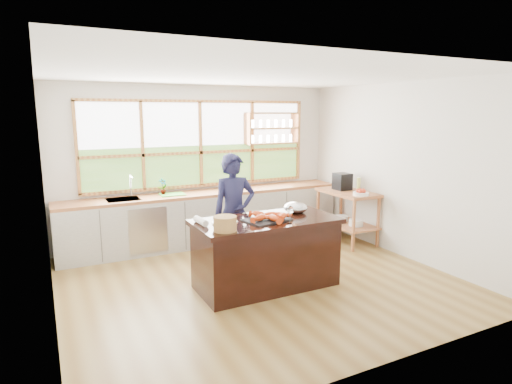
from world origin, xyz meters
TOP-DOWN VIEW (x-y plane):
  - ground_plane at (0.00, 0.00)m, footprint 5.00×5.00m
  - room_shell at (0.02, 0.51)m, footprint 5.02×4.52m
  - back_counter at (-0.02, 1.94)m, footprint 4.90×0.63m
  - right_shelf_unit at (2.19, 0.89)m, footprint 0.62×1.10m
  - island at (0.00, -0.20)m, footprint 1.85×0.90m
  - cook at (-0.13, 0.52)m, footprint 0.65×0.46m
  - potted_plant at (-0.75, 2.00)m, footprint 0.17×0.14m
  - cutting_board at (-0.61, 1.94)m, footprint 0.41×0.32m
  - espresso_machine at (2.19, 1.06)m, footprint 0.26×0.28m
  - wine_bottle at (2.24, 0.69)m, footprint 0.07×0.07m
  - fruit_bowl at (2.14, 0.50)m, footprint 0.26×0.26m
  - slate_board at (-0.03, -0.26)m, footprint 0.62×0.50m
  - lobster_pile at (-0.00, -0.29)m, footprint 0.52×0.48m
  - mixing_bowl_left at (-0.64, -0.38)m, footprint 0.31×0.31m
  - mixing_bowl_right at (0.53, -0.05)m, footprint 0.32×0.32m
  - wine_glass at (0.17, -0.50)m, footprint 0.08×0.08m
  - wicker_basket at (-0.68, -0.47)m, footprint 0.27×0.27m
  - parchment_roll at (-0.83, -0.05)m, footprint 0.10×0.30m

SIDE VIEW (x-z plane):
  - ground_plane at x=0.00m, z-range 0.00..0.00m
  - island at x=0.00m, z-range 0.00..0.90m
  - back_counter at x=-0.02m, z-range 0.00..0.90m
  - right_shelf_unit at x=2.19m, z-range 0.15..1.05m
  - cook at x=-0.13m, z-range 0.00..1.68m
  - cutting_board at x=-0.61m, z-range 0.90..0.91m
  - slate_board at x=-0.03m, z-range 0.90..0.92m
  - parchment_roll at x=-0.83m, z-range 0.90..0.98m
  - fruit_bowl at x=2.14m, z-range 0.89..1.00m
  - lobster_pile at x=0.00m, z-range 0.92..1.00m
  - mixing_bowl_left at x=-0.64m, z-range 0.89..1.04m
  - mixing_bowl_right at x=0.53m, z-range 0.89..1.05m
  - wicker_basket at x=-0.68m, z-range 0.90..1.07m
  - wine_bottle at x=2.24m, z-range 0.90..1.16m
  - potted_plant at x=-0.75m, z-range 0.90..1.18m
  - espresso_machine at x=2.19m, z-range 0.90..1.19m
  - wine_glass at x=0.17m, z-range 0.95..1.17m
  - room_shell at x=0.02m, z-range 0.40..3.11m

